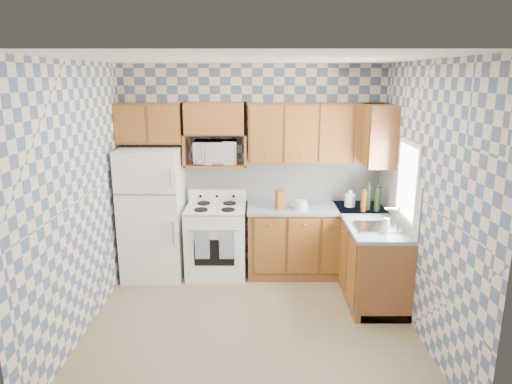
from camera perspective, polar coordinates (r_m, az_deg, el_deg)
floor at (r=5.03m, az=-0.62°, el=-16.11°), size 3.40×3.40×0.00m
back_wall at (r=6.06m, az=-0.45°, el=2.90°), size 3.40×0.02×2.70m
right_wall at (r=4.79m, az=20.13°, el=-1.07°), size 0.02×3.20×2.70m
backsplash_back at (r=6.09m, az=3.32°, el=1.49°), size 2.60×0.02×0.56m
backsplash_right at (r=5.56m, az=17.17°, el=-0.38°), size 0.02×1.60×0.56m
refrigerator at (r=6.00m, az=-12.77°, el=-2.61°), size 0.75×0.70×1.68m
stove_body at (r=6.02m, az=-4.97°, el=-6.16°), size 0.76×0.65×0.90m
cooktop at (r=5.87m, az=-5.07°, el=-1.99°), size 0.76×0.65×0.02m
backguard at (r=6.11m, az=-4.86°, el=-0.42°), size 0.76×0.08×0.17m
dish_towel_left at (r=5.68m, az=-6.75°, el=-6.50°), size 0.18×0.02×0.38m
dish_towel_right at (r=5.65m, az=-3.71°, el=-6.53°), size 0.18×0.02×0.38m
base_cabinets_back at (r=6.07m, az=7.39°, el=-6.15°), size 1.75×0.60×0.88m
base_cabinets_right at (r=5.71m, az=13.80°, el=-7.78°), size 0.60×1.60×0.88m
countertop_back at (r=5.92m, az=7.54°, el=-1.99°), size 1.77×0.63×0.04m
countertop_right at (r=5.56m, az=14.03°, el=-3.38°), size 0.63×1.60×0.04m
upper_cabinets_back at (r=5.87m, az=7.67°, el=7.35°), size 1.75×0.33×0.74m
upper_cabinets_fridge at (r=5.96m, az=-13.12°, el=8.37°), size 0.82×0.33×0.50m
upper_cabinets_right at (r=5.82m, az=14.90°, el=6.95°), size 0.33×0.70×0.74m
microwave_shelf at (r=5.90m, az=-5.04°, el=3.39°), size 0.80×0.33×0.03m
microwave at (r=5.90m, az=-5.08°, el=5.01°), size 0.54×0.37×0.30m
sink at (r=5.23m, az=14.99°, el=-4.28°), size 0.48×0.40×0.03m
window at (r=5.17m, az=18.42°, el=1.31°), size 0.02×0.66×0.86m
bottle_0 at (r=5.85m, az=13.82°, el=-0.62°), size 0.07×0.07×0.32m
bottle_1 at (r=5.82m, az=14.90°, el=-0.87°), size 0.07×0.07×0.30m
bottle_2 at (r=5.93m, az=14.97°, el=-0.72°), size 0.07×0.07×0.28m
bottle_3 at (r=5.77m, az=13.31°, el=-1.14°), size 0.07×0.07×0.26m
knife_block at (r=5.72m, az=3.08°, el=-0.99°), size 0.14×0.14×0.24m
electric_kettle at (r=5.97m, az=11.66°, el=-0.99°), size 0.13×0.13×0.17m
food_containers at (r=5.74m, az=5.63°, el=-1.62°), size 0.18×0.18×0.12m
soap_bottle at (r=5.03m, az=15.94°, el=-4.11°), size 0.06×0.06×0.17m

